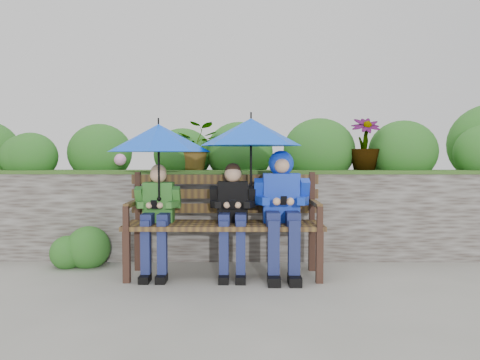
{
  "coord_description": "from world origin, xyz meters",
  "views": [
    {
      "loc": [
        0.03,
        -4.66,
        1.2
      ],
      "look_at": [
        0.0,
        0.1,
        0.95
      ],
      "focal_mm": 35.0,
      "sensor_mm": 36.0,
      "label": 1
    }
  ],
  "objects_px": {
    "umbrella_left": "(159,138)",
    "boy_left": "(157,212)",
    "boy_middle": "(233,211)",
    "park_bench": "(224,217)",
    "boy_right": "(282,201)",
    "umbrella_right": "(251,132)"
  },
  "relations": [
    {
      "from": "boy_left",
      "to": "umbrella_left",
      "type": "height_order",
      "value": "umbrella_left"
    },
    {
      "from": "park_bench",
      "to": "boy_right",
      "type": "height_order",
      "value": "boy_right"
    },
    {
      "from": "boy_middle",
      "to": "umbrella_left",
      "type": "relative_size",
      "value": 1.1
    },
    {
      "from": "boy_left",
      "to": "boy_middle",
      "type": "xyz_separation_m",
      "value": [
        0.75,
        -0.0,
        0.0
      ]
    },
    {
      "from": "park_bench",
      "to": "boy_right",
      "type": "xyz_separation_m",
      "value": [
        0.57,
        -0.09,
        0.16
      ]
    },
    {
      "from": "boy_middle",
      "to": "park_bench",
      "type": "bearing_deg",
      "value": 134.65
    },
    {
      "from": "boy_middle",
      "to": "umbrella_left",
      "type": "distance_m",
      "value": 1.03
    },
    {
      "from": "park_bench",
      "to": "umbrella_right",
      "type": "bearing_deg",
      "value": -11.02
    },
    {
      "from": "boy_middle",
      "to": "umbrella_right",
      "type": "bearing_deg",
      "value": 11.28
    },
    {
      "from": "park_bench",
      "to": "umbrella_right",
      "type": "xyz_separation_m",
      "value": [
        0.27,
        -0.05,
        0.85
      ]
    },
    {
      "from": "umbrella_left",
      "to": "umbrella_right",
      "type": "distance_m",
      "value": 0.91
    },
    {
      "from": "umbrella_left",
      "to": "boy_middle",
      "type": "bearing_deg",
      "value": -0.29
    },
    {
      "from": "boy_left",
      "to": "boy_middle",
      "type": "relative_size",
      "value": 0.99
    },
    {
      "from": "boy_left",
      "to": "boy_middle",
      "type": "height_order",
      "value": "boy_middle"
    },
    {
      "from": "umbrella_left",
      "to": "boy_left",
      "type": "bearing_deg",
      "value": -172.66
    },
    {
      "from": "boy_left",
      "to": "umbrella_left",
      "type": "distance_m",
      "value": 0.73
    },
    {
      "from": "boy_left",
      "to": "umbrella_right",
      "type": "height_order",
      "value": "umbrella_right"
    },
    {
      "from": "park_bench",
      "to": "boy_middle",
      "type": "height_order",
      "value": "boy_middle"
    },
    {
      "from": "boy_left",
      "to": "umbrella_left",
      "type": "relative_size",
      "value": 1.09
    },
    {
      "from": "boy_right",
      "to": "umbrella_left",
      "type": "height_order",
      "value": "umbrella_left"
    },
    {
      "from": "park_bench",
      "to": "umbrella_left",
      "type": "xyz_separation_m",
      "value": [
        -0.64,
        -0.08,
        0.79
      ]
    },
    {
      "from": "park_bench",
      "to": "umbrella_left",
      "type": "relative_size",
      "value": 1.9
    }
  ]
}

